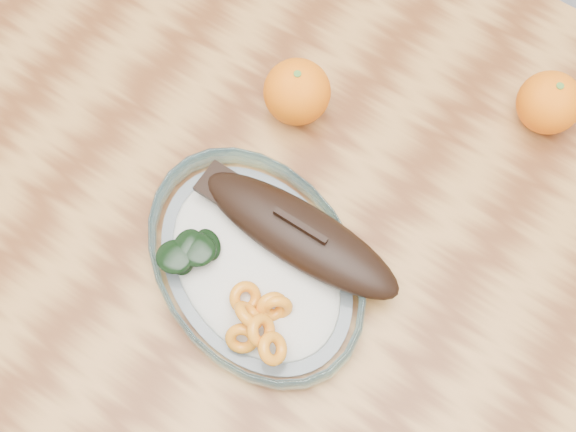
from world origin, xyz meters
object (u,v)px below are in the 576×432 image
Objects in this scene: dining_table at (284,232)px; orange_left at (297,92)px; orange_right at (549,103)px; plated_meal at (257,262)px.

orange_left is (-0.05, 0.10, 0.14)m from dining_table.
plated_meal is at bearing -117.24° from orange_right.
orange_left is at bearing -148.96° from orange_right.
plated_meal is 0.19m from orange_left.
orange_right is (0.18, 0.24, 0.13)m from dining_table.
plated_meal is at bearing -75.66° from dining_table.
plated_meal reaches higher than dining_table.
plated_meal reaches higher than orange_left.
dining_table is 17.32× the size of orange_right.
orange_left reaches higher than orange_right.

